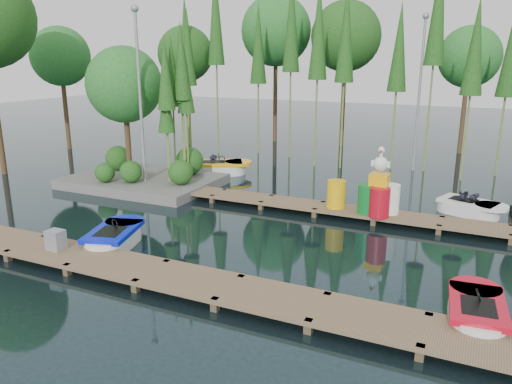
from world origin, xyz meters
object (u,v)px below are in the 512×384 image
at_px(boat_blue, 115,238).
at_px(drum_cluster, 379,195).
at_px(boat_yellow_far, 220,168).
at_px(boat_red, 476,313).
at_px(utility_cabinet, 56,240).
at_px(yellow_barrel, 336,194).
at_px(island, 137,110).

bearing_deg(boat_blue, drum_cluster, 22.84).
bearing_deg(boat_yellow_far, boat_red, -49.50).
relative_size(boat_yellow_far, utility_cabinet, 5.59).
bearing_deg(yellow_barrel, boat_blue, -132.23).
relative_size(boat_blue, boat_yellow_far, 0.91).
distance_m(island, utility_cabinet, 8.80).
height_order(island, boat_red, island).
distance_m(boat_blue, drum_cluster, 8.47).
bearing_deg(boat_red, island, 149.02).
distance_m(boat_blue, utility_cabinet, 1.67).
bearing_deg(yellow_barrel, boat_yellow_far, 150.40).
bearing_deg(island, drum_cluster, -5.22).
bearing_deg(utility_cabinet, boat_red, 6.57).
distance_m(boat_blue, boat_yellow_far, 9.51).
height_order(boat_blue, boat_red, boat_blue).
relative_size(island, boat_red, 2.70).
xyz_separation_m(boat_yellow_far, drum_cluster, (8.22, -3.98, 0.67)).
distance_m(island, boat_blue, 7.99).
xyz_separation_m(boat_red, yellow_barrel, (-4.70, 5.80, 0.54)).
height_order(utility_cabinet, yellow_barrel, yellow_barrel).
relative_size(boat_red, drum_cluster, 1.11).
distance_m(yellow_barrel, drum_cluster, 1.51).
relative_size(boat_blue, boat_red, 1.11).
bearing_deg(boat_yellow_far, utility_cabinet, -94.31).
height_order(boat_blue, drum_cluster, drum_cluster).
distance_m(island, yellow_barrel, 9.27).
bearing_deg(utility_cabinet, drum_cluster, 43.35).
distance_m(island, boat_red, 15.42).
relative_size(island, drum_cluster, 2.99).
relative_size(boat_blue, drum_cluster, 1.23).
xyz_separation_m(boat_blue, utility_cabinet, (-0.74, -1.47, 0.32)).
bearing_deg(yellow_barrel, utility_cabinet, -129.44).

